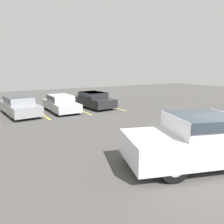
# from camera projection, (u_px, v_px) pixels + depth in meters

# --- Properties ---
(stall_stripe_b) EXTENTS (0.12, 4.96, 0.01)m
(stall_stripe_b) POSITION_uv_depth(u_px,v_px,m) (41.00, 113.00, 15.90)
(stall_stripe_b) COLOR yellow
(stall_stripe_b) RESTS_ON ground_plane
(stall_stripe_c) EXTENTS (0.12, 4.96, 0.01)m
(stall_stripe_c) POSITION_uv_depth(u_px,v_px,m) (78.00, 109.00, 17.37)
(stall_stripe_c) COLOR yellow
(stall_stripe_c) RESTS_ON ground_plane
(stall_stripe_d) EXTENTS (0.12, 4.96, 0.01)m
(stall_stripe_d) POSITION_uv_depth(u_px,v_px,m) (110.00, 106.00, 18.84)
(stall_stripe_d) COLOR yellow
(stall_stripe_d) RESTS_ON ground_plane
(pickup_truck) EXTENTS (6.03, 3.80, 1.75)m
(pickup_truck) POSITION_uv_depth(u_px,v_px,m) (208.00, 139.00, 7.38)
(pickup_truck) COLOR silver
(pickup_truck) RESTS_ON ground_plane
(parked_sedan_a) EXTENTS (2.22, 4.78, 1.28)m
(parked_sedan_a) POSITION_uv_depth(u_px,v_px,m) (19.00, 105.00, 15.29)
(parked_sedan_a) COLOR gray
(parked_sedan_a) RESTS_ON ground_plane
(parked_sedan_b) EXTENTS (1.73, 4.22, 1.24)m
(parked_sedan_b) POSITION_uv_depth(u_px,v_px,m) (61.00, 103.00, 16.51)
(parked_sedan_b) COLOR #B7BABF
(parked_sedan_b) RESTS_ON ground_plane
(parked_sedan_c) EXTENTS (2.13, 4.47, 1.27)m
(parked_sedan_c) POSITION_uv_depth(u_px,v_px,m) (93.00, 99.00, 18.20)
(parked_sedan_c) COLOR #232326
(parked_sedan_c) RESTS_ON ground_plane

